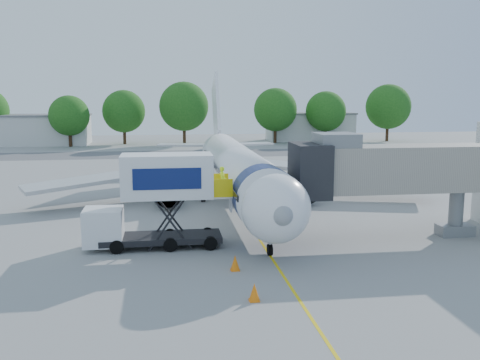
{
  "coord_description": "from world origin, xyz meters",
  "views": [
    {
      "loc": [
        -5.7,
        -37.81,
        8.96
      ],
      "look_at": [
        -0.73,
        -2.75,
        3.2
      ],
      "focal_mm": 40.0,
      "sensor_mm": 36.0,
      "label": 1
    }
  ],
  "objects": [
    {
      "name": "tree_f",
      "position": [
        23.68,
        57.44,
        5.68
      ],
      "size": [
        7.34,
        7.34,
        9.35
      ],
      "color": "#382314",
      "rests_on": "ground"
    },
    {
      "name": "outbuilding_right",
      "position": [
        22.0,
        62.0,
        2.66
      ],
      "size": [
        16.4,
        7.4,
        5.3
      ],
      "color": "silver",
      "rests_on": "ground"
    },
    {
      "name": "safety_cone_a",
      "position": [
        -2.27,
        -11.78,
        0.38
      ],
      "size": [
        0.5,
        0.5,
        0.8
      ],
      "color": "orange",
      "rests_on": "ground"
    },
    {
      "name": "outbuilding_left",
      "position": [
        -28.0,
        60.0,
        2.66
      ],
      "size": [
        18.4,
        8.4,
        5.3
      ],
      "color": "silver",
      "rests_on": "ground"
    },
    {
      "name": "tree_g",
      "position": [
        35.89,
        57.98,
        6.47
      ],
      "size": [
        8.36,
        8.36,
        10.66
      ],
      "color": "#382314",
      "rests_on": "ground"
    },
    {
      "name": "aircraft",
      "position": [
        0.0,
        4.12,
        2.95
      ],
      "size": [
        34.17,
        37.73,
        11.35
      ],
      "color": "white",
      "rests_on": "ground"
    },
    {
      "name": "taxiway_strip",
      "position": [
        0.0,
        42.0,
        0.0
      ],
      "size": [
        120.0,
        10.0,
        0.01
      ],
      "primitive_type": "cube",
      "color": "#59595B",
      "rests_on": "ground"
    },
    {
      "name": "tree_c",
      "position": [
        -12.7,
        59.06,
        5.79
      ],
      "size": [
        7.49,
        7.49,
        9.55
      ],
      "color": "#382314",
      "rests_on": "ground"
    },
    {
      "name": "ground_tug",
      "position": [
        -0.66,
        -15.64,
        0.78
      ],
      "size": [
        4.13,
        2.93,
        1.49
      ],
      "rotation": [
        0.0,
        0.0,
        -0.3
      ],
      "color": "white",
      "rests_on": "ground"
    },
    {
      "name": "safety_cone_b",
      "position": [
        -1.97,
        -15.94,
        0.38
      ],
      "size": [
        0.5,
        0.5,
        0.8
      ],
      "color": "orange",
      "rests_on": "ground"
    },
    {
      "name": "tree_d",
      "position": [
        -2.19,
        56.99,
        6.67
      ],
      "size": [
        8.62,
        8.62,
        10.99
      ],
      "color": "#382314",
      "rests_on": "ground"
    },
    {
      "name": "tree_b",
      "position": [
        -21.51,
        55.83,
        5.24
      ],
      "size": [
        6.77,
        6.77,
        8.63
      ],
      "color": "#382314",
      "rests_on": "ground"
    },
    {
      "name": "catering_hiloader",
      "position": [
        -6.27,
        -7.0,
        2.76
      ],
      "size": [
        8.5,
        2.44,
        5.5
      ],
      "color": "black",
      "rests_on": "ground"
    },
    {
      "name": "guidance_line",
      "position": [
        0.0,
        0.0,
        0.01
      ],
      "size": [
        0.15,
        70.0,
        0.01
      ],
      "primitive_type": "cube",
      "color": "yellow",
      "rests_on": "ground"
    },
    {
      "name": "ground",
      "position": [
        0.0,
        0.0,
        0.0
      ],
      "size": [
        160.0,
        160.0,
        0.0
      ],
      "primitive_type": "plane",
      "color": "#979795",
      "rests_on": "ground"
    },
    {
      "name": "tree_e",
      "position": [
        14.25,
        57.43,
        6.02
      ],
      "size": [
        7.78,
        7.78,
        9.92
      ],
      "color": "#382314",
      "rests_on": "ground"
    },
    {
      "name": "jet_bridge",
      "position": [
        7.99,
        -7.0,
        4.34
      ],
      "size": [
        13.9,
        3.2,
        6.6
      ],
      "color": "#A39D8B",
      "rests_on": "ground"
    }
  ]
}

